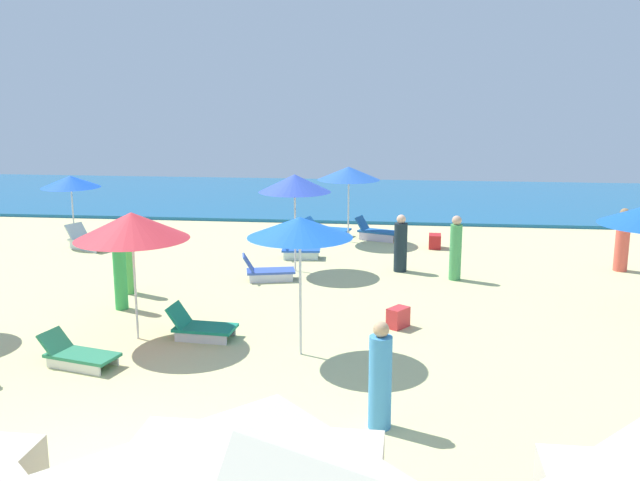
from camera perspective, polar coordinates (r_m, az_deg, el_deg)
The scene contains 21 objects.
ocean at distance 32.38m, azimuth -0.24°, elevation 3.49°, with size 60.00×11.92×0.12m, color #165E90.
umbrella_0 at distance 23.01m, azimuth 2.30°, elevation 5.38°, with size 2.02×2.02×2.46m.
lounge_chair_0_0 at distance 24.23m, azimuth 0.49°, elevation 0.91°, with size 1.64×0.96×0.60m.
lounge_chair_0_1 at distance 23.69m, azimuth 4.50°, elevation 0.73°, with size 1.55×1.05×0.74m.
umbrella_1 at distance 19.25m, azimuth -2.03°, elevation 4.58°, with size 1.96×1.96×2.68m.
lounge_chair_1_0 at distance 21.08m, azimuth -1.81°, elevation -0.69°, with size 1.28×0.69×0.75m.
lounge_chair_1_1 at distance 18.76m, azimuth -4.27°, elevation -2.43°, with size 1.45×0.87×0.71m.
umbrella_2 at distance 14.42m, azimuth -14.79°, elevation 1.14°, with size 2.24×2.24×2.59m.
lounge_chair_2_0 at distance 14.71m, azimuth -9.55°, elevation -6.78°, with size 1.38×0.77×0.68m.
lounge_chair_2_1 at distance 13.88m, azimuth -18.78°, elevation -8.58°, with size 1.53×0.94×0.60m.
umbrella_3 at distance 13.08m, azimuth -1.62°, elevation 1.05°, with size 1.96×1.96×2.66m.
umbrella_4 at distance 24.24m, azimuth -19.28°, elevation 4.45°, with size 1.87×1.87×2.19m.
lounge_chair_4_0 at distance 23.46m, azimuth -18.05°, elevation 0.04°, with size 1.64×1.27×0.74m.
beachgoer_0 at distance 16.83m, azimuth -15.66°, elevation -2.71°, with size 0.41×0.41×1.62m.
beachgoer_2 at distance 10.76m, azimuth 4.82°, elevation -10.92°, with size 0.43×0.43×1.66m.
beachgoer_3 at distance 21.24m, azimuth 22.97°, elevation -0.09°, with size 0.50×0.50×1.75m.
beachgoer_4 at distance 18.04m, azimuth -15.05°, elevation -1.62°, with size 0.40×0.40×1.70m.
beachgoer_5 at distance 19.64m, azimuth 6.45°, elevation -0.37°, with size 0.45×0.45×1.58m.
beachgoer_7 at distance 18.98m, azimuth 10.77°, elevation -0.68°, with size 0.43×0.43×1.71m.
cooler_box_1 at distance 22.70m, azimuth 9.15°, elevation -0.06°, with size 0.55×0.37×0.44m, color red.
cooler_box_2 at distance 15.24m, azimuth 6.25°, elevation -6.13°, with size 0.47×0.30×0.43m, color red.
Camera 1 is at (3.70, -7.74, 5.01)m, focal length 40.10 mm.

